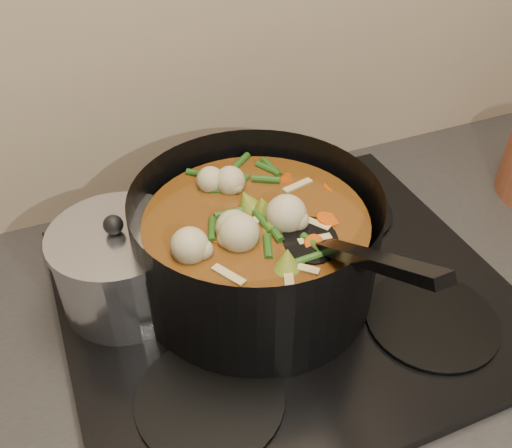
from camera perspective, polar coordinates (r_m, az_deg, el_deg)
name	(u,v)px	position (r m, az deg, el deg)	size (l,w,h in m)	color
stovetop	(285,294)	(0.84, 2.92, -7.05)	(0.62, 0.54, 0.03)	black
stockpot	(256,246)	(0.78, 0.05, -2.24)	(0.37, 0.47, 0.24)	black
saucepan	(122,266)	(0.80, -13.28, -4.15)	(0.18, 0.18, 0.15)	silver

